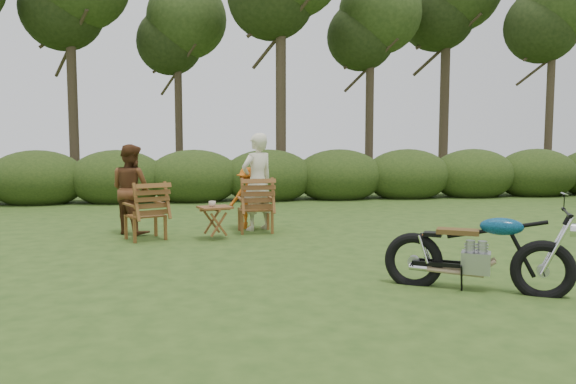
{
  "coord_description": "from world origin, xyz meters",
  "views": [
    {
      "loc": [
        -1.8,
        -6.25,
        1.66
      ],
      "look_at": [
        -0.57,
        1.72,
        0.9
      ],
      "focal_mm": 35.0,
      "sensor_mm": 36.0,
      "label": 1
    }
  ],
  "objects": [
    {
      "name": "ground",
      "position": [
        0.0,
        0.0,
        0.0
      ],
      "size": [
        80.0,
        80.0,
        0.0
      ],
      "primitive_type": "plane",
      "color": "#2A4517",
      "rests_on": "ground"
    },
    {
      "name": "tree_line",
      "position": [
        0.5,
        9.74,
        3.81
      ],
      "size": [
        22.52,
        11.62,
        8.14
      ],
      "color": "#392C1F",
      "rests_on": "ground"
    },
    {
      "name": "motorcycle",
      "position": [
        1.17,
        -0.57,
        0.0
      ],
      "size": [
        2.01,
        1.56,
        1.08
      ],
      "primitive_type": null,
      "rotation": [
        0.0,
        0.0,
        -0.51
      ],
      "color": "#0C699F",
      "rests_on": "ground"
    },
    {
      "name": "lawn_chair_right",
      "position": [
        -0.86,
        3.67,
        0.0
      ],
      "size": [
        0.7,
        0.7,
        0.98
      ],
      "primitive_type": null,
      "rotation": [
        0.0,
        0.0,
        3.18
      ],
      "color": "brown",
      "rests_on": "ground"
    },
    {
      "name": "lawn_chair_left",
      "position": [
        -2.74,
        3.21,
        0.0
      ],
      "size": [
        0.88,
        0.88,
        0.96
      ],
      "primitive_type": null,
      "rotation": [
        0.0,
        0.0,
        3.58
      ],
      "color": "brown",
      "rests_on": "ground"
    },
    {
      "name": "side_table",
      "position": [
        -1.59,
        3.06,
        0.27
      ],
      "size": [
        0.65,
        0.59,
        0.55
      ],
      "primitive_type": null,
      "rotation": [
        0.0,
        0.0,
        0.32
      ],
      "color": "#5F2C17",
      "rests_on": "ground"
    },
    {
      "name": "cup",
      "position": [
        -1.64,
        3.05,
        0.6
      ],
      "size": [
        0.12,
        0.12,
        0.09
      ],
      "primitive_type": "imported",
      "rotation": [
        0.0,
        0.0,
        0.02
      ],
      "color": "beige",
      "rests_on": "side_table"
    },
    {
      "name": "adult_a",
      "position": [
        -0.8,
        3.92,
        0.0
      ],
      "size": [
        0.77,
        0.69,
        1.77
      ],
      "primitive_type": "imported",
      "rotation": [
        0.0,
        0.0,
        3.66
      ],
      "color": "beige",
      "rests_on": "ground"
    },
    {
      "name": "adult_b",
      "position": [
        -3.03,
        3.85,
        0.0
      ],
      "size": [
        0.97,
        0.95,
        1.58
      ],
      "primitive_type": "imported",
      "rotation": [
        0.0,
        0.0,
        2.42
      ],
      "color": "#573118",
      "rests_on": "ground"
    },
    {
      "name": "child",
      "position": [
        -0.96,
        4.12,
        0.0
      ],
      "size": [
        0.82,
        0.6,
        1.14
      ],
      "primitive_type": "imported",
      "rotation": [
        0.0,
        0.0,
        3.4
      ],
      "color": "#C65B12",
      "rests_on": "ground"
    }
  ]
}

